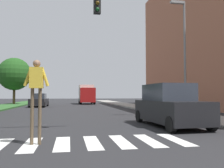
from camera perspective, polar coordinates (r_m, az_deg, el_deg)
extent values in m
plane|color=#262628|center=(28.60, -10.69, -5.53)|extent=(140.00, 140.00, 0.00)
cube|color=silver|center=(7.52, -18.92, -13.60)|extent=(0.45, 2.20, 0.01)
cube|color=silver|center=(7.44, -11.85, -13.81)|extent=(0.45, 2.20, 0.01)
cube|color=silver|center=(7.47, -4.73, -13.80)|extent=(0.45, 2.20, 0.01)
cube|color=silver|center=(7.61, 2.22, -13.61)|extent=(0.45, 2.20, 0.01)
cube|color=silver|center=(7.85, 8.82, -13.24)|extent=(0.45, 2.20, 0.01)
cube|color=silver|center=(8.19, 14.94, -12.74)|extent=(0.45, 2.20, 0.01)
cylinder|color=#4C3823|center=(37.37, -22.51, -2.21)|extent=(0.36, 0.36, 2.94)
sphere|color=#1E4C19|center=(37.49, -22.43, 2.22)|extent=(4.76, 4.76, 4.76)
cube|color=#9E9991|center=(27.76, 6.41, -5.49)|extent=(3.00, 64.00, 0.15)
cube|color=black|center=(10.04, -3.60, 18.66)|extent=(0.28, 0.20, 0.80)
sphere|color=#4C380F|center=(9.93, -3.51, 18.91)|extent=(0.16, 0.16, 0.16)
sphere|color=#0F3F19|center=(9.84, -3.52, 17.50)|extent=(0.16, 0.16, 0.16)
cylinder|color=slate|center=(16.31, 17.15, 6.10)|extent=(0.14, 0.14, 7.50)
cube|color=gray|center=(17.03, 15.40, 18.42)|extent=(0.90, 0.24, 0.16)
cylinder|color=brown|center=(7.34, -16.99, -7.43)|extent=(0.10, 0.10, 1.65)
cylinder|color=brown|center=(7.38, -18.69, -7.38)|extent=(0.10, 0.10, 1.65)
cube|color=gold|center=(7.35, -17.72, 1.45)|extent=(0.39, 0.26, 0.62)
cylinder|color=gold|center=(7.31, -15.86, 1.68)|extent=(0.27, 0.10, 0.58)
cylinder|color=gold|center=(7.40, -19.54, 1.69)|extent=(0.27, 0.10, 0.58)
sphere|color=#8C664C|center=(7.39, -17.67, 4.69)|extent=(0.23, 0.23, 0.22)
cube|color=black|center=(11.46, 13.77, -6.33)|extent=(2.08, 4.67, 0.96)
cube|color=#2D333D|center=(11.64, 13.22, -1.97)|extent=(1.77, 2.59, 0.79)
cylinder|color=black|center=(10.35, 22.78, -8.72)|extent=(0.24, 0.65, 0.64)
cylinder|color=black|center=(9.46, 14.03, -9.44)|extent=(0.24, 0.65, 0.64)
cylinder|color=black|center=(13.53, 13.62, -7.38)|extent=(0.24, 0.65, 0.64)
cylinder|color=black|center=(12.86, 6.58, -7.69)|extent=(0.24, 0.65, 0.64)
cube|color=black|center=(30.42, -17.14, -4.13)|extent=(1.92, 4.50, 0.78)
cube|color=#2D333D|center=(30.19, -17.18, -2.79)|extent=(1.63, 2.05, 0.64)
cylinder|color=black|center=(32.31, -18.09, -4.54)|extent=(0.24, 0.65, 0.64)
cylinder|color=black|center=(32.08, -15.23, -4.59)|extent=(0.24, 0.65, 0.64)
cylinder|color=black|center=(28.81, -19.27, -4.76)|extent=(0.24, 0.65, 0.64)
cylinder|color=black|center=(28.56, -16.07, -4.83)|extent=(0.24, 0.65, 0.64)
cube|color=maroon|center=(36.56, -5.89, -2.65)|extent=(2.30, 2.00, 2.20)
cube|color=beige|center=(39.65, -6.23, -2.22)|extent=(2.30, 4.20, 2.70)
cylinder|color=black|center=(36.67, -4.26, -4.22)|extent=(0.30, 0.90, 0.90)
cylinder|color=black|center=(36.51, -7.55, -4.21)|extent=(0.30, 0.90, 0.90)
cylinder|color=black|center=(40.80, -4.87, -4.06)|extent=(0.30, 0.90, 0.90)
cylinder|color=black|center=(40.65, -7.83, -4.05)|extent=(0.30, 0.90, 0.90)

